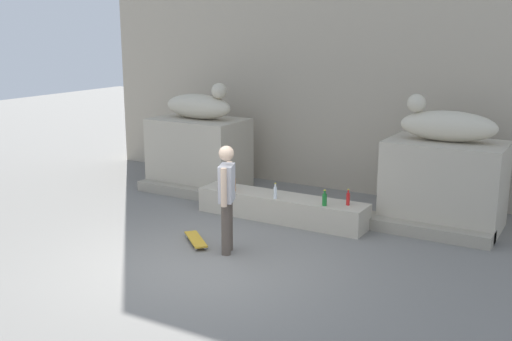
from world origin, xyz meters
TOP-DOWN VIEW (x-y plane):
  - ground_plane at (0.00, 0.00)m, footprint 40.00×40.00m
  - facade_wall at (0.00, 5.20)m, footprint 11.68×0.60m
  - pedestal_left at (-2.58, 3.58)m, footprint 1.95×1.25m
  - pedestal_right at (2.58, 3.58)m, footprint 1.95×1.25m
  - statue_reclining_left at (-2.54, 3.57)m, footprint 1.62×0.62m
  - statue_reclining_right at (2.54, 3.57)m, footprint 1.63×0.67m
  - ledge_block at (0.00, 2.46)m, footprint 3.17×0.63m
  - skater at (0.06, 0.60)m, footprint 0.32×0.51m
  - skateboard at (-0.60, 0.68)m, footprint 0.73×0.68m
  - bottle_orange at (-0.91, 2.32)m, footprint 0.07×0.07m
  - bottle_green at (0.92, 2.28)m, footprint 0.08×0.08m
  - bottle_red at (1.26, 2.50)m, footprint 0.06×0.06m
  - bottle_clear at (0.01, 2.23)m, footprint 0.06×0.06m
  - stair_step at (0.00, 2.93)m, footprint 7.11×0.50m

SIDE VIEW (x-z plane):
  - ground_plane at x=0.00m, z-range 0.00..0.00m
  - skateboard at x=-0.60m, z-range 0.02..0.10m
  - stair_step at x=0.00m, z-range 0.00..0.20m
  - ledge_block at x=0.00m, z-range 0.00..0.45m
  - bottle_green at x=0.92m, z-range 0.42..0.70m
  - bottle_red at x=1.26m, z-range 0.42..0.70m
  - bottle_clear at x=0.01m, z-range 0.42..0.70m
  - bottle_orange at x=-0.91m, z-range 0.42..0.73m
  - pedestal_left at x=-2.58m, z-range 0.00..1.50m
  - pedestal_right at x=2.58m, z-range 0.00..1.50m
  - skater at x=0.06m, z-range 0.09..1.76m
  - statue_reclining_left at x=-2.54m, z-range 1.39..2.17m
  - statue_reclining_right at x=2.54m, z-range 1.39..2.17m
  - facade_wall at x=0.00m, z-range 0.00..6.63m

